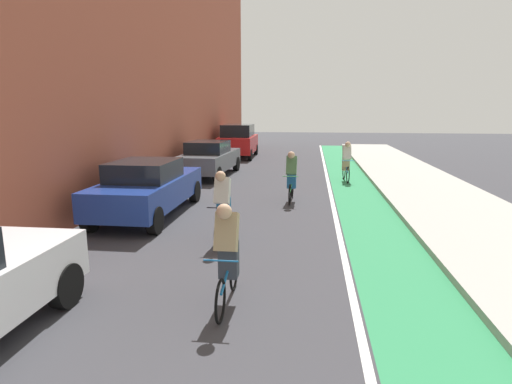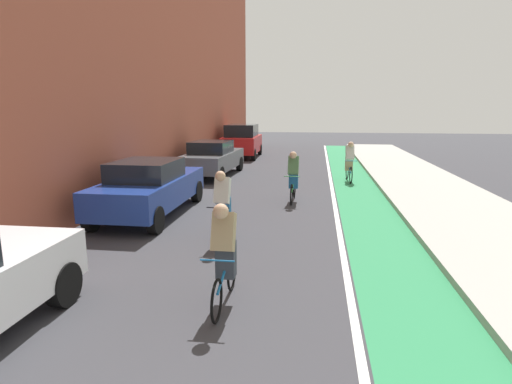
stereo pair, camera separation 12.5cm
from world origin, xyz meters
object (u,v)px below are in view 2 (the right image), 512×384
object	(u,v)px
parked_sedan_gray	(212,158)
cyclist_mid	(223,206)
cyclist_far	(349,160)
cyclist_trailing	(293,176)
parked_suv_red	(242,141)
cyclist_lead	(225,250)
parked_sedan_blue	(150,187)

from	to	relation	value
parked_sedan_gray	cyclist_mid	bearing A→B (deg)	-74.20
cyclist_mid	cyclist_far	distance (m)	8.99
cyclist_trailing	cyclist_far	xyz separation A→B (m)	(2.01, 4.12, 0.04)
parked_suv_red	parked_sedan_gray	bearing A→B (deg)	-90.03
cyclist_trailing	cyclist_far	world-z (taller)	cyclist_far
parked_sedan_gray	cyclist_trailing	size ratio (longest dim) A/B	2.71
cyclist_lead	cyclist_trailing	bearing A→B (deg)	85.37
parked_suv_red	cyclist_lead	xyz separation A→B (m)	(3.20, -18.96, -0.17)
parked_suv_red	cyclist_far	xyz separation A→B (m)	(5.80, -7.68, -0.17)
parked_suv_red	cyclist_trailing	size ratio (longest dim) A/B	2.52
cyclist_lead	cyclist_mid	world-z (taller)	cyclist_mid
cyclist_mid	cyclist_trailing	size ratio (longest dim) A/B	0.99
parked_sedan_gray	cyclist_far	bearing A→B (deg)	-4.93
parked_sedan_gray	cyclist_lead	distance (m)	12.21
parked_sedan_gray	cyclist_far	xyz separation A→B (m)	(5.80, -0.50, 0.06)
parked_sedan_gray	parked_suv_red	size ratio (longest dim) A/B	1.07
cyclist_trailing	parked_sedan_gray	bearing A→B (deg)	129.35
cyclist_mid	cyclist_trailing	distance (m)	4.44
parked_sedan_gray	cyclist_trailing	xyz separation A→B (m)	(3.79, -4.62, 0.02)
parked_sedan_blue	cyclist_lead	xyz separation A→B (m)	(3.21, -4.90, 0.06)
parked_sedan_blue	cyclist_lead	world-z (taller)	cyclist_lead
cyclist_lead	cyclist_mid	bearing A→B (deg)	103.49
cyclist_lead	cyclist_mid	distance (m)	3.00
cyclist_far	cyclist_trailing	bearing A→B (deg)	-116.05
parked_suv_red	cyclist_far	world-z (taller)	parked_suv_red
cyclist_mid	parked_suv_red	bearing A→B (deg)	98.87
parked_suv_red	cyclist_lead	bearing A→B (deg)	-80.41
parked_sedan_blue	cyclist_far	distance (m)	8.62
parked_suv_red	cyclist_trailing	world-z (taller)	parked_suv_red
parked_sedan_gray	parked_suv_red	bearing A→B (deg)	89.97
cyclist_mid	cyclist_far	xyz separation A→B (m)	(3.29, 8.37, 0.04)
cyclist_trailing	parked_suv_red	bearing A→B (deg)	107.78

